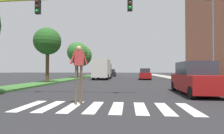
# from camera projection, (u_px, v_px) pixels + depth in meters

# --- Properties ---
(ground_plane) EXTENTS (140.00, 140.00, 0.00)m
(ground_plane) POSITION_uv_depth(u_px,v_px,m) (123.00, 78.00, 29.93)
(ground_plane) COLOR #262628
(crosswalk) EXTENTS (6.75, 2.20, 0.01)m
(crosswalk) POSITION_uv_depth(u_px,v_px,m) (106.00, 107.00, 6.67)
(crosswalk) COLOR silver
(crosswalk) RESTS_ON ground_plane
(median_strip) EXTENTS (2.58, 64.00, 0.15)m
(median_strip) POSITION_uv_depth(u_px,v_px,m) (74.00, 78.00, 28.72)
(median_strip) COLOR #386B2D
(median_strip) RESTS_ON ground_plane
(tree_mid) EXTENTS (2.91, 2.91, 5.90)m
(tree_mid) POSITION_uv_depth(u_px,v_px,m) (48.00, 42.00, 18.50)
(tree_mid) COLOR #4C3823
(tree_mid) RESTS_ON median_strip
(tree_far) EXTENTS (3.46, 3.46, 6.14)m
(tree_far) POSITION_uv_depth(u_px,v_px,m) (77.00, 52.00, 29.41)
(tree_far) COLOR #4C3823
(tree_far) RESTS_ON median_strip
(tree_distant) EXTENTS (4.32, 4.32, 6.39)m
(tree_distant) POSITION_uv_depth(u_px,v_px,m) (81.00, 56.00, 34.27)
(tree_distant) COLOR #4C3823
(tree_distant) RESTS_ON median_strip
(sidewalk_right) EXTENTS (3.00, 64.00, 0.15)m
(sidewalk_right) POSITION_uv_depth(u_px,v_px,m) (177.00, 79.00, 27.13)
(sidewalk_right) COLOR #9E9991
(sidewalk_right) RESTS_ON ground_plane
(traffic_light_gantry) EXTENTS (9.70, 0.30, 6.00)m
(traffic_light_gantry) POSITION_uv_depth(u_px,v_px,m) (38.00, 19.00, 9.84)
(traffic_light_gantry) COLOR gold
(traffic_light_gantry) RESTS_ON median_strip
(street_lamp_right) EXTENTS (1.02, 0.24, 7.50)m
(street_lamp_right) POSITION_uv_depth(u_px,v_px,m) (212.00, 33.00, 14.57)
(street_lamp_right) COLOR slate
(street_lamp_right) RESTS_ON sidewalk_right
(pedestrian_performer) EXTENTS (0.72, 0.37, 2.49)m
(pedestrian_performer) POSITION_uv_depth(u_px,v_px,m) (79.00, 65.00, 7.25)
(pedestrian_performer) COLOR brown
(pedestrian_performer) RESTS_ON ground_plane
(suv_crossing) EXTENTS (2.07, 4.65, 1.97)m
(suv_crossing) POSITION_uv_depth(u_px,v_px,m) (195.00, 79.00, 10.38)
(suv_crossing) COLOR maroon
(suv_crossing) RESTS_ON ground_plane
(sedan_midblock) EXTENTS (2.10, 4.49, 1.73)m
(sedan_midblock) POSITION_uv_depth(u_px,v_px,m) (145.00, 74.00, 26.97)
(sedan_midblock) COLOR maroon
(sedan_midblock) RESTS_ON ground_plane
(sedan_distant) EXTENTS (1.82, 4.28, 1.69)m
(sedan_distant) POSITION_uv_depth(u_px,v_px,m) (112.00, 73.00, 40.02)
(sedan_distant) COLOR black
(sedan_distant) RESTS_ON ground_plane
(truck_box_delivery) EXTENTS (2.40, 6.20, 3.10)m
(truck_box_delivery) POSITION_uv_depth(u_px,v_px,m) (102.00, 69.00, 27.03)
(truck_box_delivery) COLOR gray
(truck_box_delivery) RESTS_ON ground_plane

